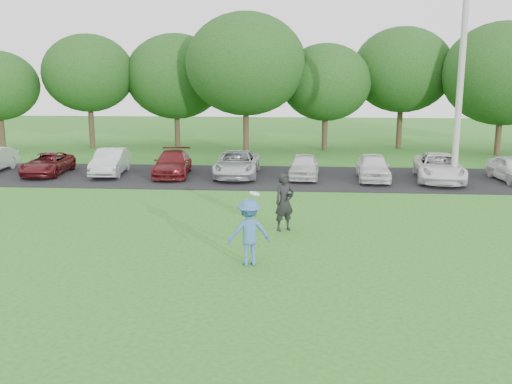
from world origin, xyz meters
TOP-DOWN VIEW (x-y plane):
  - ground at (0.00, 0.00)m, footprint 100.00×100.00m
  - parking_lot at (0.00, 13.00)m, footprint 32.00×6.50m
  - utility_pole at (8.33, 11.69)m, footprint 0.28×0.28m
  - frisbee_player at (0.06, 0.30)m, footprint 1.29×0.94m
  - camera_bystander at (0.90, 3.70)m, footprint 0.82×0.74m
  - parked_cars at (-0.29, 12.91)m, footprint 29.93×5.00m
  - tree_row at (1.51, 22.76)m, footprint 42.39×9.85m

SIDE VIEW (x-z plane):
  - ground at x=0.00m, z-range 0.00..0.00m
  - parking_lot at x=0.00m, z-range 0.00..0.03m
  - parked_cars at x=-0.29m, z-range 0.00..1.26m
  - frisbee_player at x=0.06m, z-range -0.10..1.90m
  - camera_bystander at x=0.90m, z-range 0.00..1.88m
  - tree_row at x=1.51m, z-range 0.59..9.23m
  - utility_pole at x=8.33m, z-range 0.00..10.78m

